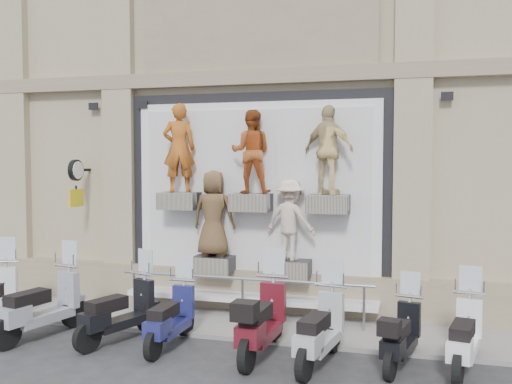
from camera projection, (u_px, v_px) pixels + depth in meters
ground at (205, 360)px, 9.03m from camera, size 90.00×90.00×0.00m
sidewalk at (244, 322)px, 11.04m from camera, size 16.00×2.20×0.08m
building at (297, 55)px, 15.41m from camera, size 14.00×8.60×12.00m
shop_vitrine at (255, 197)px, 11.51m from camera, size 5.60×0.84×4.30m
guard_rail at (242, 301)px, 10.92m from camera, size 5.06×0.10×0.93m
clock_sign_bracket at (76, 177)px, 12.30m from camera, size 0.10×0.80×1.02m
scooter_c at (42, 292)px, 10.12m from camera, size 1.04×2.13×1.67m
scooter_d at (119, 298)px, 9.89m from camera, size 1.16×1.99×1.55m
scooter_e at (170, 305)px, 9.60m from camera, size 0.54×1.81×1.46m
scooter_f at (262, 306)px, 9.15m from camera, size 0.69×2.08×1.67m
scooter_g at (320, 315)px, 8.75m from camera, size 0.85×2.00×1.58m
scooter_h at (401, 323)px, 8.70m from camera, size 0.85×1.77×1.38m
scooter_i at (465, 322)px, 8.51m from camera, size 0.89×1.91×1.50m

